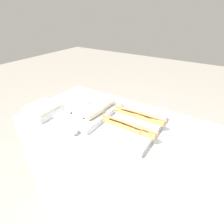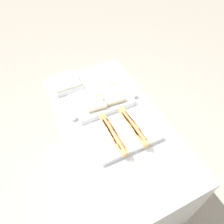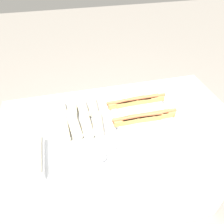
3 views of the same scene
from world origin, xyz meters
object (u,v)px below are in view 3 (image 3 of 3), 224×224
Objects in this scene: serving_spoon_far at (84,96)px; tray_side_front at (21,160)px; tray_hotdogs at (140,112)px; serving_spoon_near at (100,158)px; tray_wraps at (80,122)px.

tray_side_front is at bearing -128.97° from serving_spoon_far.
serving_spoon_near is (-0.33, -0.29, -0.02)m from tray_hotdogs.
serving_spoon_far is (0.40, 0.50, -0.01)m from tray_side_front.
tray_hotdogs reaches higher than serving_spoon_far.
tray_side_front reaches higher than serving_spoon_far.
tray_wraps reaches higher than tray_side_front.
tray_wraps is at bearing 179.95° from tray_hotdogs.
tray_side_front reaches higher than serving_spoon_near.
serving_spoon_far is at bearing 77.34° from tray_wraps.
serving_spoon_near is (0.07, -0.29, -0.02)m from tray_wraps.
tray_hotdogs is 2.16× the size of serving_spoon_far.
serving_spoon_near is at bearing -89.80° from serving_spoon_far.
serving_spoon_far is at bearing 138.97° from tray_hotdogs.
serving_spoon_far is (-0.00, 0.57, 0.00)m from serving_spoon_near.
tray_hotdogs is at bearing -0.05° from tray_wraps.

